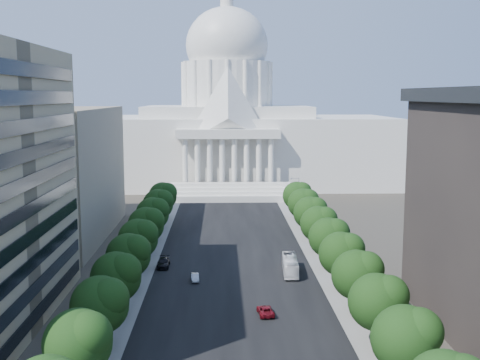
{
  "coord_description": "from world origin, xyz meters",
  "views": [
    {
      "loc": [
        -2.25,
        -38.86,
        32.93
      ],
      "look_at": [
        1.6,
        84.09,
        15.55
      ],
      "focal_mm": 45.0,
      "sensor_mm": 36.0,
      "label": 1
    }
  ],
  "objects": [
    {
      "name": "tree_l_d",
      "position": [
        -17.66,
        47.81,
        6.45
      ],
      "size": [
        7.79,
        7.6,
        9.97
      ],
      "color": "#33261C",
      "rests_on": "ground"
    },
    {
      "name": "tree_l_f",
      "position": [
        -17.66,
        71.81,
        6.45
      ],
      "size": [
        7.79,
        7.6,
        9.97
      ],
      "color": "#33261C",
      "rests_on": "ground"
    },
    {
      "name": "tree_l_b",
      "position": [
        -17.66,
        23.81,
        6.45
      ],
      "size": [
        7.79,
        7.6,
        9.97
      ],
      "color": "#33261C",
      "rests_on": "ground"
    },
    {
      "name": "tree_l_c",
      "position": [
        -17.66,
        35.81,
        6.45
      ],
      "size": [
        7.79,
        7.6,
        9.97
      ],
      "color": "#33261C",
      "rests_on": "ground"
    },
    {
      "name": "streetlight_f",
      "position": [
        19.9,
        135.0,
        5.82
      ],
      "size": [
        2.61,
        0.44,
        9.0
      ],
      "color": "gray",
      "rests_on": "ground"
    },
    {
      "name": "car_dark_b",
      "position": [
        -13.5,
        74.24,
        0.82
      ],
      "size": [
        2.29,
        5.62,
        1.63
      ],
      "primitive_type": "imported",
      "rotation": [
        0.0,
        0.0,
        0.0
      ],
      "color": "black",
      "rests_on": "ground"
    },
    {
      "name": "tree_r_d",
      "position": [
        18.34,
        47.81,
        6.45
      ],
      "size": [
        7.79,
        7.6,
        9.97
      ],
      "color": "#33261C",
      "rests_on": "ground"
    },
    {
      "name": "tree_r_j",
      "position": [
        18.34,
        119.81,
        6.45
      ],
      "size": [
        7.79,
        7.6,
        9.97
      ],
      "color": "#33261C",
      "rests_on": "ground"
    },
    {
      "name": "car_silver",
      "position": [
        -7.06,
        65.15,
        0.64
      ],
      "size": [
        1.74,
        3.98,
        1.27
      ],
      "primitive_type": "imported",
      "rotation": [
        0.0,
        0.0,
        0.1
      ],
      "color": "#A6A9AE",
      "rests_on": "ground"
    },
    {
      "name": "streetlight_d",
      "position": [
        19.9,
        85.0,
        5.82
      ],
      "size": [
        2.61,
        0.44,
        9.0
      ],
      "color": "gray",
      "rests_on": "ground"
    },
    {
      "name": "tree_r_h",
      "position": [
        18.34,
        95.81,
        6.45
      ],
      "size": [
        7.79,
        7.6,
        9.97
      ],
      "color": "#33261C",
      "rests_on": "ground"
    },
    {
      "name": "tree_r_i",
      "position": [
        18.34,
        107.81,
        6.45
      ],
      "size": [
        7.79,
        7.6,
        9.97
      ],
      "color": "#33261C",
      "rests_on": "ground"
    },
    {
      "name": "streetlight_e",
      "position": [
        19.9,
        110.0,
        5.82
      ],
      "size": [
        2.61,
        0.44,
        9.0
      ],
      "color": "gray",
      "rests_on": "ground"
    },
    {
      "name": "capitol",
      "position": [
        0.0,
        184.89,
        20.01
      ],
      "size": [
        120.0,
        56.0,
        73.0
      ],
      "color": "white",
      "rests_on": "ground"
    },
    {
      "name": "sidewalk_left",
      "position": [
        -19.0,
        90.0,
        0.0
      ],
      "size": [
        8.0,
        260.0,
        0.02
      ],
      "primitive_type": "cube",
      "color": "gray",
      "rests_on": "ground"
    },
    {
      "name": "road_asphalt",
      "position": [
        0.0,
        90.0,
        0.0
      ],
      "size": [
        30.0,
        260.0,
        0.01
      ],
      "primitive_type": "cube",
      "color": "black",
      "rests_on": "ground"
    },
    {
      "name": "sidewalk_right",
      "position": [
        19.0,
        90.0,
        0.0
      ],
      "size": [
        8.0,
        260.0,
        0.02
      ],
      "primitive_type": "cube",
      "color": "gray",
      "rests_on": "ground"
    },
    {
      "name": "streetlight_c",
      "position": [
        19.9,
        60.0,
        5.82
      ],
      "size": [
        2.61,
        0.44,
        9.0
      ],
      "color": "gray",
      "rests_on": "ground"
    },
    {
      "name": "tree_r_g",
      "position": [
        18.34,
        83.81,
        6.45
      ],
      "size": [
        7.79,
        7.6,
        9.97
      ],
      "color": "#33261C",
      "rests_on": "ground"
    },
    {
      "name": "tree_l_e",
      "position": [
        -17.66,
        59.81,
        6.45
      ],
      "size": [
        7.79,
        7.6,
        9.97
      ],
      "color": "#33261C",
      "rests_on": "ground"
    },
    {
      "name": "tree_r_b",
      "position": [
        18.34,
        23.81,
        6.45
      ],
      "size": [
        7.79,
        7.6,
        9.97
      ],
      "color": "#33261C",
      "rests_on": "ground"
    },
    {
      "name": "tree_r_e",
      "position": [
        18.34,
        59.81,
        6.45
      ],
      "size": [
        7.79,
        7.6,
        9.97
      ],
      "color": "#33261C",
      "rests_on": "ground"
    },
    {
      "name": "tree_l_i",
      "position": [
        -17.66,
        107.81,
        6.45
      ],
      "size": [
        7.79,
        7.6,
        9.97
      ],
      "color": "#33261C",
      "rests_on": "ground"
    },
    {
      "name": "tree_l_g",
      "position": [
        -17.66,
        83.81,
        6.45
      ],
      "size": [
        7.79,
        7.6,
        9.97
      ],
      "color": "#33261C",
      "rests_on": "ground"
    },
    {
      "name": "streetlight_b",
      "position": [
        19.9,
        35.0,
        5.82
      ],
      "size": [
        2.61,
        0.44,
        9.0
      ],
      "color": "gray",
      "rests_on": "ground"
    },
    {
      "name": "office_block_left_far",
      "position": [
        -48.0,
        100.0,
        15.0
      ],
      "size": [
        38.0,
        52.0,
        30.0
      ],
      "primitive_type": "cube",
      "color": "gray",
      "rests_on": "ground"
    },
    {
      "name": "city_bus",
      "position": [
        10.51,
        69.43,
        1.53
      ],
      "size": [
        3.18,
        11.1,
        3.06
      ],
      "primitive_type": "imported",
      "rotation": [
        0.0,
        0.0,
        -0.06
      ],
      "color": "white",
      "rests_on": "ground"
    },
    {
      "name": "tree_l_h",
      "position": [
        -17.66,
        95.81,
        6.45
      ],
      "size": [
        7.79,
        7.6,
        9.97
      ],
      "color": "#33261C",
      "rests_on": "ground"
    },
    {
      "name": "tree_r_c",
      "position": [
        18.34,
        35.81,
        6.45
      ],
      "size": [
        7.79,
        7.6,
        9.97
      ],
      "color": "#33261C",
      "rests_on": "ground"
    },
    {
      "name": "car_red",
      "position": [
        4.32,
        48.03,
        0.66
      ],
      "size": [
        2.68,
        4.97,
        1.33
      ],
      "primitive_type": "imported",
      "rotation": [
        0.0,
        0.0,
        3.24
      ],
      "color": "maroon",
      "rests_on": "ground"
    },
    {
      "name": "tree_r_f",
      "position": [
        18.34,
        71.81,
        6.45
      ],
      "size": [
        7.79,
        7.6,
        9.97
      ],
      "color": "#33261C",
      "rests_on": "ground"
    },
    {
      "name": "tree_l_j",
      "position": [
        -17.66,
        119.81,
        6.45
      ],
      "size": [
        7.79,
        7.6,
        9.97
      ],
      "color": "#33261C",
      "rests_on": "ground"
    }
  ]
}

